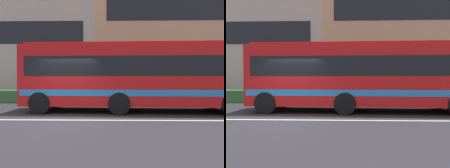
{
  "view_description": "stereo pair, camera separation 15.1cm",
  "coord_description": "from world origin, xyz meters",
  "views": [
    {
      "loc": [
        2.34,
        -8.63,
        1.64
      ],
      "look_at": [
        2.08,
        2.06,
        1.35
      ],
      "focal_mm": 35.89,
      "sensor_mm": 36.0,
      "label": 1
    },
    {
      "loc": [
        2.49,
        -8.62,
        1.64
      ],
      "look_at": [
        2.08,
        2.06,
        1.35
      ],
      "focal_mm": 35.89,
      "sensor_mm": 36.0,
      "label": 2
    }
  ],
  "objects": [
    {
      "name": "lane_centre_line",
      "position": [
        0.0,
        0.0,
        0.0
      ],
      "size": [
        60.0,
        0.16,
        0.01
      ],
      "primitive_type": "cube",
      "color": "silver",
      "rests_on": "ground_plane"
    },
    {
      "name": "apartment_block_right",
      "position": [
        12.42,
        13.87,
        6.61
      ],
      "size": [
        23.86,
        8.12,
        13.23
      ],
      "color": "tan",
      "rests_on": "ground_plane"
    },
    {
      "name": "ground_plane",
      "position": [
        0.0,
        0.0,
        0.0
      ],
      "size": [
        160.0,
        160.0,
        0.0
      ],
      "primitive_type": "plane",
      "color": "#2B2931"
    },
    {
      "name": "transit_bus",
      "position": [
        3.1,
        2.44,
        1.81
      ],
      "size": [
        10.6,
        2.94,
        3.28
      ],
      "color": "red",
      "rests_on": "ground_plane"
    },
    {
      "name": "hedge_row_far",
      "position": [
        -0.62,
        6.23,
        0.41
      ],
      "size": [
        22.43,
        1.1,
        0.82
      ],
      "primitive_type": "cube",
      "color": "#366D36",
      "rests_on": "ground_plane"
    }
  ]
}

